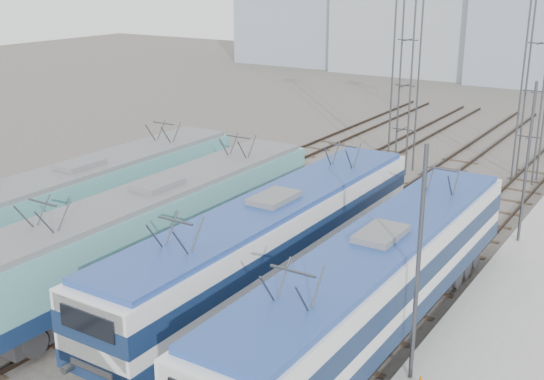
{
  "coord_description": "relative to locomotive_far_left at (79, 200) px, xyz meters",
  "views": [
    {
      "loc": [
        14.26,
        -13.97,
        11.1
      ],
      "look_at": [
        0.8,
        7.0,
        3.07
      ],
      "focal_mm": 45.0,
      "sensor_mm": 36.0,
      "label": 1
    }
  ],
  "objects": [
    {
      "name": "mast_mid",
      "position": [
        15.35,
        9.95,
        1.36
      ],
      "size": [
        0.12,
        0.12,
        7.0
      ],
      "primitive_type": "cylinder",
      "color": "#3F4247",
      "rests_on": "ground"
    },
    {
      "name": "catenary_tower_west",
      "position": [
        6.75,
        17.95,
        4.5
      ],
      "size": [
        4.5,
        1.2,
        12.0
      ],
      "color": "#3F4247",
      "rests_on": "ground"
    },
    {
      "name": "ground",
      "position": [
        6.75,
        -4.05,
        -2.14
      ],
      "size": [
        160.0,
        160.0,
        0.0
      ],
      "primitive_type": "plane",
      "color": "#514C47"
    },
    {
      "name": "mast_front",
      "position": [
        15.35,
        -2.05,
        1.36
      ],
      "size": [
        0.12,
        0.12,
        7.0
      ],
      "primitive_type": "cylinder",
      "color": "#3F4247",
      "rests_on": "ground"
    },
    {
      "name": "locomotive_center_left",
      "position": [
        4.5,
        -0.35,
        0.0
      ],
      "size": [
        2.71,
        17.13,
        3.22
      ],
      "color": "#112448",
      "rests_on": "ground"
    },
    {
      "name": "building_west",
      "position": [
        -7.25,
        57.95,
        4.86
      ],
      "size": [
        18.0,
        12.0,
        14.0
      ],
      "primitive_type": "cube",
      "color": "#949CA7",
      "rests_on": "ground"
    },
    {
      "name": "building_far_west",
      "position": [
        -23.25,
        57.95,
        2.86
      ],
      "size": [
        14.0,
        10.0,
        10.0
      ],
      "primitive_type": "cube",
      "color": "#8896A7",
      "rests_on": "ground"
    },
    {
      "name": "locomotive_far_left",
      "position": [
        0.0,
        0.0,
        0.0
      ],
      "size": [
        2.71,
        17.11,
        3.22
      ],
      "color": "#112448",
      "rests_on": "ground"
    },
    {
      "name": "locomotive_far_right",
      "position": [
        13.5,
        -0.45,
        0.06
      ],
      "size": [
        2.71,
        17.14,
        3.22
      ],
      "color": "#112448",
      "rests_on": "ground"
    },
    {
      "name": "locomotive_center_right",
      "position": [
        9.0,
        0.64,
        0.07
      ],
      "size": [
        2.73,
        17.25,
        3.24
      ],
      "color": "#112448",
      "rests_on": "ground"
    },
    {
      "name": "catenary_tower_east",
      "position": [
        13.25,
        19.95,
        4.5
      ],
      "size": [
        4.5,
        1.2,
        12.0
      ],
      "color": "#3F4247",
      "rests_on": "ground"
    },
    {
      "name": "platform",
      "position": [
        16.95,
        3.95,
        -1.99
      ],
      "size": [
        4.0,
        70.0,
        0.3
      ],
      "primitive_type": "cube",
      "color": "#9E9E99",
      "rests_on": "ground"
    }
  ]
}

